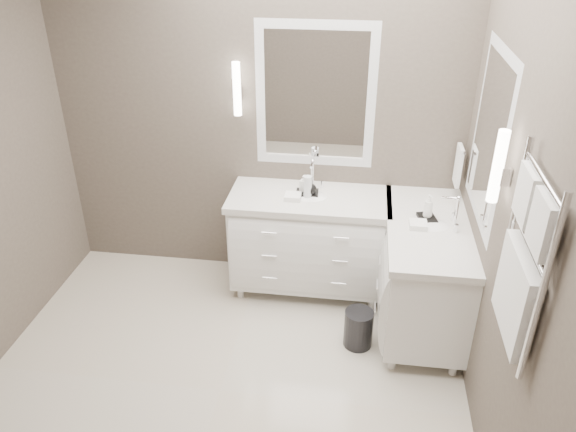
# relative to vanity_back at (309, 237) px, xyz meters

# --- Properties ---
(floor) EXTENTS (3.20, 3.00, 0.01)m
(floor) POSITION_rel_vanity_back_xyz_m (-0.45, -1.23, -0.49)
(floor) COLOR beige
(floor) RESTS_ON ground
(wall_back) EXTENTS (3.20, 0.01, 2.70)m
(wall_back) POSITION_rel_vanity_back_xyz_m (-0.45, 0.28, 0.86)
(wall_back) COLOR #534A42
(wall_back) RESTS_ON floor
(wall_right) EXTENTS (0.01, 3.00, 2.70)m
(wall_right) POSITION_rel_vanity_back_xyz_m (1.15, -1.23, 0.86)
(wall_right) COLOR #534A42
(wall_right) RESTS_ON floor
(vanity_back) EXTENTS (1.24, 0.59, 0.97)m
(vanity_back) POSITION_rel_vanity_back_xyz_m (0.00, 0.00, 0.00)
(vanity_back) COLOR white
(vanity_back) RESTS_ON floor
(vanity_right) EXTENTS (0.59, 1.24, 0.97)m
(vanity_right) POSITION_rel_vanity_back_xyz_m (0.88, -0.33, 0.00)
(vanity_right) COLOR white
(vanity_right) RESTS_ON floor
(mirror_back) EXTENTS (0.90, 0.02, 1.10)m
(mirror_back) POSITION_rel_vanity_back_xyz_m (-0.00, 0.26, 1.06)
(mirror_back) COLOR white
(mirror_back) RESTS_ON wall_back
(mirror_right) EXTENTS (0.02, 0.90, 1.10)m
(mirror_right) POSITION_rel_vanity_back_xyz_m (1.14, -0.43, 1.06)
(mirror_right) COLOR white
(mirror_right) RESTS_ON wall_right
(sconce_back) EXTENTS (0.06, 0.06, 0.40)m
(sconce_back) POSITION_rel_vanity_back_xyz_m (-0.58, 0.20, 1.11)
(sconce_back) COLOR white
(sconce_back) RESTS_ON wall_back
(sconce_right) EXTENTS (0.06, 0.06, 0.40)m
(sconce_right) POSITION_rel_vanity_back_xyz_m (1.08, -1.01, 1.11)
(sconce_right) COLOR white
(sconce_right) RESTS_ON wall_right
(towel_bar_corner) EXTENTS (0.03, 0.22, 0.30)m
(towel_bar_corner) POSITION_rel_vanity_back_xyz_m (1.09, 0.13, 0.63)
(towel_bar_corner) COLOR white
(towel_bar_corner) RESTS_ON wall_right
(towel_ladder) EXTENTS (0.06, 0.58, 0.90)m
(towel_ladder) POSITION_rel_vanity_back_xyz_m (1.10, -1.63, 0.91)
(towel_ladder) COLOR white
(towel_ladder) RESTS_ON wall_right
(waste_bin) EXTENTS (0.21, 0.21, 0.29)m
(waste_bin) POSITION_rel_vanity_back_xyz_m (0.43, -0.65, -0.34)
(waste_bin) COLOR black
(waste_bin) RESTS_ON floor
(amenity_tray_back) EXTENTS (0.18, 0.14, 0.03)m
(amenity_tray_back) POSITION_rel_vanity_back_xyz_m (-0.02, 0.02, 0.38)
(amenity_tray_back) COLOR black
(amenity_tray_back) RESTS_ON vanity_back
(amenity_tray_right) EXTENTS (0.15, 0.17, 0.02)m
(amenity_tray_right) POSITION_rel_vanity_back_xyz_m (0.86, -0.25, 0.38)
(amenity_tray_right) COLOR black
(amenity_tray_right) RESTS_ON vanity_right
(water_bottle) EXTENTS (0.07, 0.07, 0.18)m
(water_bottle) POSITION_rel_vanity_back_xyz_m (-0.02, -0.03, 0.45)
(water_bottle) COLOR silver
(water_bottle) RESTS_ON vanity_back
(soap_bottle_a) EXTENTS (0.07, 0.07, 0.13)m
(soap_bottle_a) POSITION_rel_vanity_back_xyz_m (-0.05, 0.04, 0.45)
(soap_bottle_a) COLOR white
(soap_bottle_a) RESTS_ON amenity_tray_back
(soap_bottle_b) EXTENTS (0.10, 0.10, 0.11)m
(soap_bottle_b) POSITION_rel_vanity_back_xyz_m (0.01, -0.01, 0.45)
(soap_bottle_b) COLOR black
(soap_bottle_b) RESTS_ON amenity_tray_back
(soap_bottle_c) EXTENTS (0.09, 0.09, 0.17)m
(soap_bottle_c) POSITION_rel_vanity_back_xyz_m (0.86, -0.25, 0.47)
(soap_bottle_c) COLOR white
(soap_bottle_c) RESTS_ON amenity_tray_right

